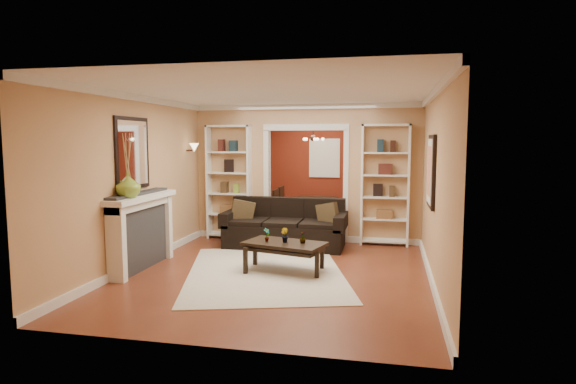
% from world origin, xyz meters
% --- Properties ---
extents(floor, '(8.00, 8.00, 0.00)m').
position_xyz_m(floor, '(0.00, 0.00, 0.00)').
color(floor, brown).
rests_on(floor, ground).
extents(ceiling, '(8.00, 8.00, 0.00)m').
position_xyz_m(ceiling, '(0.00, 0.00, 2.70)').
color(ceiling, white).
rests_on(ceiling, ground).
extents(wall_back, '(8.00, 0.00, 8.00)m').
position_xyz_m(wall_back, '(0.00, 4.00, 1.35)').
color(wall_back, tan).
rests_on(wall_back, ground).
extents(wall_front, '(8.00, 0.00, 8.00)m').
position_xyz_m(wall_front, '(0.00, -4.00, 1.35)').
color(wall_front, tan).
rests_on(wall_front, ground).
extents(wall_left, '(0.00, 8.00, 8.00)m').
position_xyz_m(wall_left, '(-2.25, 0.00, 1.35)').
color(wall_left, tan).
rests_on(wall_left, ground).
extents(wall_right, '(0.00, 8.00, 8.00)m').
position_xyz_m(wall_right, '(2.25, 0.00, 1.35)').
color(wall_right, tan).
rests_on(wall_right, ground).
extents(partition_wall, '(4.50, 0.15, 2.70)m').
position_xyz_m(partition_wall, '(0.00, 1.20, 1.35)').
color(partition_wall, tan).
rests_on(partition_wall, floor).
extents(red_back_panel, '(4.44, 0.04, 2.64)m').
position_xyz_m(red_back_panel, '(0.00, 3.97, 1.32)').
color(red_back_panel, maroon).
rests_on(red_back_panel, floor).
extents(dining_window, '(0.78, 0.03, 0.98)m').
position_xyz_m(dining_window, '(0.00, 3.93, 1.55)').
color(dining_window, '#8CA5CC').
rests_on(dining_window, wall_back).
extents(area_rug, '(3.09, 3.71, 0.01)m').
position_xyz_m(area_rug, '(-0.19, -1.31, 0.01)').
color(area_rug, beige).
rests_on(area_rug, floor).
extents(sofa, '(2.29, 0.99, 0.90)m').
position_xyz_m(sofa, '(-0.27, 0.45, 0.45)').
color(sofa, black).
rests_on(sofa, floor).
extents(pillow_left, '(0.43, 0.28, 0.42)m').
position_xyz_m(pillow_left, '(-1.09, 0.43, 0.65)').
color(pillow_left, '#513E22').
rests_on(pillow_left, sofa).
extents(pillow_right, '(0.42, 0.29, 0.41)m').
position_xyz_m(pillow_right, '(0.54, 0.43, 0.64)').
color(pillow_right, '#513E22').
rests_on(pillow_right, sofa).
extents(coffee_table, '(1.32, 0.93, 0.45)m').
position_xyz_m(coffee_table, '(0.09, -1.21, 0.23)').
color(coffee_table, black).
rests_on(coffee_table, floor).
extents(plant_left, '(0.12, 0.13, 0.21)m').
position_xyz_m(plant_left, '(-0.19, -1.21, 0.56)').
color(plant_left, '#336626').
rests_on(plant_left, coffee_table).
extents(plant_center, '(0.15, 0.15, 0.22)m').
position_xyz_m(plant_center, '(0.09, -1.21, 0.56)').
color(plant_center, '#336626').
rests_on(plant_center, coffee_table).
extents(plant_right, '(0.14, 0.14, 0.18)m').
position_xyz_m(plant_right, '(0.37, -1.21, 0.54)').
color(plant_right, '#336626').
rests_on(plant_right, coffee_table).
extents(bookshelf_left, '(0.90, 0.30, 2.30)m').
position_xyz_m(bookshelf_left, '(-1.55, 1.03, 1.15)').
color(bookshelf_left, white).
rests_on(bookshelf_left, floor).
extents(bookshelf_right, '(0.90, 0.30, 2.30)m').
position_xyz_m(bookshelf_right, '(1.55, 1.03, 1.15)').
color(bookshelf_right, white).
rests_on(bookshelf_right, floor).
extents(fireplace, '(0.32, 1.70, 1.16)m').
position_xyz_m(fireplace, '(-2.09, -1.50, 0.58)').
color(fireplace, white).
rests_on(fireplace, floor).
extents(vase, '(0.44, 0.44, 0.37)m').
position_xyz_m(vase, '(-2.09, -1.89, 1.34)').
color(vase, olive).
rests_on(vase, fireplace).
extents(mirror, '(0.03, 0.95, 1.10)m').
position_xyz_m(mirror, '(-2.23, -1.50, 1.80)').
color(mirror, silver).
rests_on(mirror, wall_left).
extents(wall_sconce, '(0.18, 0.18, 0.22)m').
position_xyz_m(wall_sconce, '(-2.15, 0.55, 1.83)').
color(wall_sconce, '#FFE0A5').
rests_on(wall_sconce, wall_left).
extents(framed_art, '(0.04, 0.85, 1.05)m').
position_xyz_m(framed_art, '(2.21, -1.00, 1.55)').
color(framed_art, black).
rests_on(framed_art, wall_right).
extents(dining_table, '(1.80, 1.01, 0.63)m').
position_xyz_m(dining_table, '(-0.07, 2.53, 0.32)').
color(dining_table, black).
rests_on(dining_table, floor).
extents(dining_chair_nw, '(0.59, 0.59, 0.92)m').
position_xyz_m(dining_chair_nw, '(-0.62, 2.23, 0.46)').
color(dining_chair_nw, black).
rests_on(dining_chair_nw, floor).
extents(dining_chair_ne, '(0.46, 0.46, 0.89)m').
position_xyz_m(dining_chair_ne, '(0.48, 2.23, 0.44)').
color(dining_chair_ne, black).
rests_on(dining_chair_ne, floor).
extents(dining_chair_sw, '(0.58, 0.58, 0.94)m').
position_xyz_m(dining_chair_sw, '(-0.62, 2.83, 0.47)').
color(dining_chair_sw, black).
rests_on(dining_chair_sw, floor).
extents(dining_chair_se, '(0.49, 0.49, 0.86)m').
position_xyz_m(dining_chair_se, '(0.48, 2.83, 0.43)').
color(dining_chair_se, black).
rests_on(dining_chair_se, floor).
extents(chandelier, '(0.50, 0.50, 0.30)m').
position_xyz_m(chandelier, '(0.00, 2.70, 2.02)').
color(chandelier, '#341D18').
rests_on(chandelier, ceiling).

